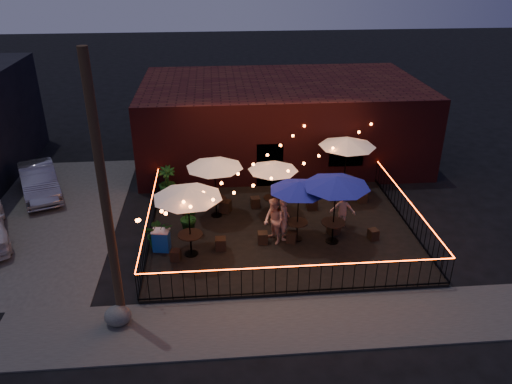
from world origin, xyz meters
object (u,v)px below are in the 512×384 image
cafe_table_1 (214,164)px  cooler (161,240)px  cafe_table_3 (273,167)px  cafe_table_4 (337,182)px  boulder (118,316)px  cafe_table_0 (187,193)px  cafe_table_2 (299,187)px  utility_pole (105,201)px  cafe_table_5 (347,143)px

cafe_table_1 → cooler: 3.68m
cafe_table_3 → cafe_table_4: (1.96, -2.47, 0.40)m
cafe_table_3 → boulder: bearing=-130.2°
cafe_table_3 → boulder: 8.41m
cafe_table_0 → cafe_table_3: size_ratio=1.23×
cafe_table_2 → cooler: 5.31m
cafe_table_4 → cafe_table_3: bearing=128.4°
utility_pole → cafe_table_0: utility_pole is taller
cafe_table_3 → cafe_table_2: bearing=-72.9°
cafe_table_4 → cafe_table_2: bearing=167.7°
utility_pole → cafe_table_4: bearing=26.4°
cafe_table_1 → boulder: (-2.98, -6.20, -2.11)m
boulder → cafe_table_4: bearing=27.6°
cafe_table_0 → cooler: bearing=161.4°
cafe_table_5 → cooler: cafe_table_5 is taller
cooler → cafe_table_3: bearing=39.6°
cafe_table_0 → cafe_table_4: 5.23m
utility_pole → cafe_table_0: bearing=58.1°
cafe_table_2 → boulder: 7.50m
cooler → boulder: bearing=-95.0°
utility_pole → cafe_table_2: utility_pole is taller
cafe_table_0 → cafe_table_5: 7.83m
cafe_table_0 → cafe_table_5: size_ratio=0.98×
boulder → cafe_table_3: bearing=49.8°
utility_pole → boulder: 3.68m
utility_pole → cafe_table_4: size_ratio=2.49×
utility_pole → cafe_table_4: (7.18, 3.56, -1.40)m
cafe_table_1 → cafe_table_2: bearing=-35.4°
cafe_table_1 → cafe_table_3: cafe_table_1 is taller
cafe_table_5 → cafe_table_3: bearing=-157.6°
boulder → cafe_table_2: bearing=34.3°
cafe_table_2 → cafe_table_5: (2.66, 3.56, 0.28)m
utility_pole → cafe_table_2: 7.23m
cafe_table_1 → boulder: bearing=-115.7°
utility_pole → cafe_table_0: 3.98m
cafe_table_1 → cooler: size_ratio=3.31×
cafe_table_2 → cafe_table_3: 2.29m
cafe_table_3 → cooler: bearing=-149.9°
cafe_table_4 → cafe_table_0: bearing=-175.6°
utility_pole → cafe_table_4: 8.14m
cafe_table_4 → boulder: 8.49m
cafe_table_5 → cafe_table_1: bearing=-165.8°
cafe_table_1 → cafe_table_4: cafe_table_4 is taller
cafe_table_3 → boulder: cafe_table_3 is taller
utility_pole → cafe_table_1: size_ratio=2.93×
cafe_table_2 → cafe_table_3: size_ratio=1.12×
cafe_table_5 → boulder: size_ratio=3.53×
cafe_table_0 → boulder: 4.55m
cafe_table_5 → boulder: cafe_table_5 is taller
cafe_table_2 → boulder: cafe_table_2 is taller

